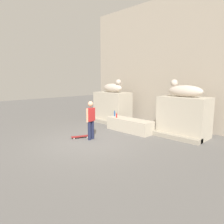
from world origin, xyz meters
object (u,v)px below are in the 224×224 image
at_px(statue_reclining_left, 113,88).
at_px(bottle_blue, 115,113).
at_px(bottle_red, 117,116).
at_px(skater, 91,119).
at_px(statue_reclining_right, 184,91).
at_px(skateboard, 80,136).

height_order(statue_reclining_left, bottle_blue, statue_reclining_left).
bearing_deg(bottle_red, skater, -78.18).
distance_m(statue_reclining_left, bottle_blue, 2.04).
distance_m(statue_reclining_right, skater, 4.35).
bearing_deg(statue_reclining_left, bottle_red, -33.47).
bearing_deg(statue_reclining_right, skater, 52.06).
bearing_deg(skateboard, bottle_blue, 28.66).
xyz_separation_m(statue_reclining_left, skateboard, (1.48, -3.53, -2.03)).
relative_size(statue_reclining_left, skater, 0.99).
bearing_deg(bottle_blue, statue_reclining_right, 17.02).
bearing_deg(bottle_blue, bottle_red, -33.26).
relative_size(skateboard, bottle_red, 2.96).
relative_size(skater, bottle_blue, 5.05).
xyz_separation_m(skater, bottle_blue, (-0.82, 2.30, -0.15)).
bearing_deg(skateboard, skater, -47.03).
distance_m(skater, bottle_blue, 2.45).
bearing_deg(statue_reclining_right, bottle_blue, 16.39).
distance_m(statue_reclining_left, bottle_red, 2.44).
xyz_separation_m(statue_reclining_left, bottle_red, (1.57, -1.29, -1.35)).
distance_m(statue_reclining_right, bottle_blue, 3.76).
bearing_deg(statue_reclining_right, bottle_red, 22.90).
height_order(statue_reclining_right, bottle_blue, statue_reclining_right).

